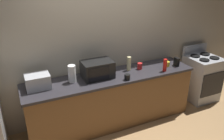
# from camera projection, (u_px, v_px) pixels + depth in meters

# --- Properties ---
(ground_plane) EXTENTS (8.00, 8.00, 0.00)m
(ground_plane) POSITION_uv_depth(u_px,v_px,m) (122.00, 135.00, 3.74)
(ground_plane) COLOR #A87F51
(back_wall) EXTENTS (6.40, 0.10, 2.70)m
(back_wall) POSITION_uv_depth(u_px,v_px,m) (102.00, 42.00, 3.87)
(back_wall) COLOR #B2A893
(back_wall) RESTS_ON ground_plane
(counter_run) EXTENTS (2.84, 0.64, 0.90)m
(counter_run) POSITION_uv_depth(u_px,v_px,m) (112.00, 100.00, 3.89)
(counter_run) COLOR brown
(counter_run) RESTS_ON ground_plane
(stove_range) EXTENTS (0.60, 0.61, 1.08)m
(stove_range) POSITION_uv_depth(u_px,v_px,m) (201.00, 78.00, 4.65)
(stove_range) COLOR #B7BABF
(stove_range) RESTS_ON ground_plane
(microwave) EXTENTS (0.48, 0.35, 0.27)m
(microwave) POSITION_uv_depth(u_px,v_px,m) (97.00, 69.00, 3.60)
(microwave) COLOR black
(microwave) RESTS_ON counter_run
(toaster_oven) EXTENTS (0.34, 0.26, 0.21)m
(toaster_oven) POSITION_uv_depth(u_px,v_px,m) (38.00, 82.00, 3.28)
(toaster_oven) COLOR #B7BABF
(toaster_oven) RESTS_ON counter_run
(paper_towel_roll) EXTENTS (0.12, 0.12, 0.27)m
(paper_towel_roll) POSITION_uv_depth(u_px,v_px,m) (72.00, 74.00, 3.45)
(paper_towel_roll) COLOR white
(paper_towel_roll) RESTS_ON counter_run
(cordless_phone) EXTENTS (0.05, 0.11, 0.15)m
(cordless_phone) POSITION_uv_depth(u_px,v_px,m) (177.00, 62.00, 4.07)
(cordless_phone) COLOR black
(cordless_phone) RESTS_ON counter_run
(bottle_hand_soap) EXTENTS (0.07, 0.07, 0.24)m
(bottle_hand_soap) POSITION_uv_depth(u_px,v_px,m) (129.00, 64.00, 3.87)
(bottle_hand_soap) COLOR beige
(bottle_hand_soap) RESTS_ON counter_run
(bottle_hot_sauce) EXTENTS (0.06, 0.06, 0.21)m
(bottle_hot_sauce) POSITION_uv_depth(u_px,v_px,m) (165.00, 65.00, 3.84)
(bottle_hot_sauce) COLOR red
(bottle_hot_sauce) RESTS_ON counter_run
(mug_red) EXTENTS (0.08, 0.08, 0.11)m
(mug_red) POSITION_uv_depth(u_px,v_px,m) (140.00, 66.00, 3.94)
(mug_red) COLOR red
(mug_red) RESTS_ON counter_run
(mug_yellow) EXTENTS (0.09, 0.09, 0.09)m
(mug_yellow) POSITION_uv_depth(u_px,v_px,m) (167.00, 64.00, 4.06)
(mug_yellow) COLOR yellow
(mug_yellow) RESTS_ON counter_run
(mug_black) EXTENTS (0.09, 0.09, 0.09)m
(mug_black) POSITION_uv_depth(u_px,v_px,m) (127.00, 77.00, 3.56)
(mug_black) COLOR black
(mug_black) RESTS_ON counter_run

